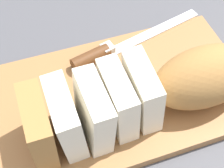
% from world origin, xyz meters
% --- Properties ---
extents(ground_plane, '(3.00, 3.00, 0.00)m').
position_xyz_m(ground_plane, '(0.00, 0.00, 0.00)').
color(ground_plane, '#4C4C51').
extents(cutting_board, '(0.47, 0.27, 0.02)m').
position_xyz_m(cutting_board, '(0.00, 0.00, 0.01)').
color(cutting_board, '#9E6B3D').
rests_on(cutting_board, ground_plane).
extents(bread_loaf, '(0.36, 0.10, 0.10)m').
position_xyz_m(bread_loaf, '(-0.05, 0.05, 0.07)').
color(bread_loaf, '#A8753D').
rests_on(bread_loaf, cutting_board).
extents(bread_knife, '(0.27, 0.07, 0.03)m').
position_xyz_m(bread_knife, '(-0.02, -0.08, 0.03)').
color(bread_knife, silver).
rests_on(bread_knife, cutting_board).
extents(crumb_near_knife, '(0.00, 0.00, 0.00)m').
position_xyz_m(crumb_near_knife, '(-0.01, -0.02, 0.02)').
color(crumb_near_knife, tan).
rests_on(crumb_near_knife, cutting_board).
extents(crumb_near_loaf, '(0.00, 0.00, 0.00)m').
position_xyz_m(crumb_near_loaf, '(-0.04, 0.02, 0.02)').
color(crumb_near_loaf, tan).
rests_on(crumb_near_loaf, cutting_board).
extents(crumb_stray_left, '(0.01, 0.01, 0.01)m').
position_xyz_m(crumb_stray_left, '(0.01, 0.02, 0.02)').
color(crumb_stray_left, tan).
rests_on(crumb_stray_left, cutting_board).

